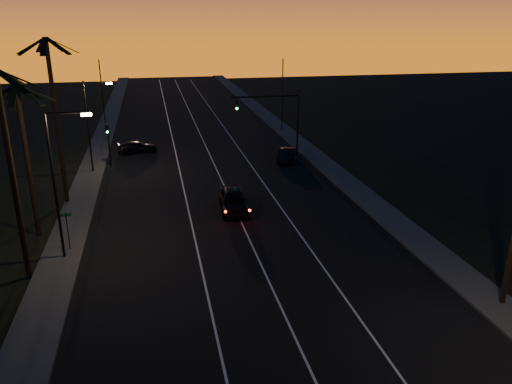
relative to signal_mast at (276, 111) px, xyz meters
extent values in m
cube|color=black|center=(-7.14, -9.99, -4.78)|extent=(20.00, 170.00, 0.01)
cube|color=#31312F|center=(-18.34, -9.99, -4.70)|extent=(2.40, 170.00, 0.16)
cube|color=#31312F|center=(4.06, -9.99, -4.70)|extent=(2.40, 170.00, 0.16)
cube|color=silver|center=(-10.14, -9.99, -4.76)|extent=(0.12, 160.00, 0.01)
cube|color=silver|center=(-6.64, -9.99, -4.76)|extent=(0.12, 160.00, 0.01)
cube|color=silver|center=(-3.14, -9.99, -4.76)|extent=(0.12, 160.00, 0.01)
cylinder|color=black|center=(-19.74, -21.99, 0.97)|extent=(0.32, 0.32, 11.50)
cube|color=black|center=(-18.71, -21.73, 6.15)|extent=(2.18, 0.92, 1.18)
cube|color=black|center=(-19.30, -21.03, 6.15)|extent=(1.25, 2.12, 1.18)
cube|color=black|center=(-18.89, -22.63, 6.15)|extent=(1.95, 1.61, 1.18)
cylinder|color=black|center=(-20.34, -15.99, 0.22)|extent=(0.32, 0.32, 10.00)
cube|color=black|center=(-19.31, -15.73, 4.65)|extent=(2.18, 0.92, 1.18)
cube|color=black|center=(-19.90, -15.03, 4.65)|extent=(1.25, 2.12, 1.18)
cube|color=black|center=(-20.82, -15.05, 4.65)|extent=(1.34, 2.09, 1.18)
cube|color=black|center=(-21.15, -16.67, 4.65)|extent=(1.90, 1.69, 1.18)
cube|color=black|center=(-20.31, -17.05, 4.65)|extent=(0.45, 2.16, 1.18)
cube|color=black|center=(-19.49, -16.63, 4.65)|extent=(1.95, 1.61, 1.18)
cylinder|color=black|center=(-19.34, -9.99, 1.47)|extent=(0.32, 0.32, 12.50)
cube|color=black|center=(-18.31, -9.73, 7.15)|extent=(2.18, 0.92, 1.18)
cube|color=black|center=(-18.90, -9.03, 7.15)|extent=(1.25, 2.12, 1.18)
cube|color=black|center=(-19.82, -9.05, 7.15)|extent=(1.34, 2.09, 1.18)
cube|color=black|center=(-20.37, -9.78, 7.15)|extent=(2.18, 0.82, 1.18)
cube|color=black|center=(-20.15, -10.67, 7.15)|extent=(1.90, 1.69, 1.18)
cube|color=black|center=(-19.31, -11.05, 7.15)|extent=(0.45, 2.16, 1.18)
cube|color=black|center=(-18.49, -10.63, 7.15)|extent=(1.95, 1.61, 1.18)
cylinder|color=black|center=(-18.14, -19.99, -0.28)|extent=(0.16, 0.16, 9.00)
cylinder|color=black|center=(-17.04, -19.99, 4.07)|extent=(2.20, 0.12, 0.12)
cube|color=#EDAE5F|center=(-15.94, -19.99, 3.94)|extent=(0.55, 0.26, 0.16)
cylinder|color=black|center=(-18.14, -1.99, -0.53)|extent=(0.16, 0.16, 8.50)
cylinder|color=black|center=(-17.04, -1.99, 3.57)|extent=(2.20, 0.12, 0.12)
cube|color=#EDAE5F|center=(-15.94, -1.99, 3.44)|extent=(0.55, 0.26, 0.16)
cylinder|color=black|center=(-17.94, -18.99, -3.48)|extent=(0.06, 0.06, 2.60)
cube|color=#0E542A|center=(-17.94, -18.99, -2.33)|extent=(0.70, 0.03, 0.20)
cylinder|color=black|center=(2.36, 0.01, -1.28)|extent=(0.20, 0.20, 7.00)
cylinder|color=black|center=(-1.14, 0.01, 1.52)|extent=(7.00, 0.16, 0.16)
cube|color=black|center=(-4.04, 0.01, 0.77)|extent=(0.32, 0.28, 1.00)
sphere|color=black|center=(-4.04, -0.16, 1.09)|extent=(0.20, 0.20, 0.20)
sphere|color=black|center=(-4.04, -0.16, 0.77)|extent=(0.20, 0.20, 0.20)
sphere|color=#14FF59|center=(-4.04, -0.16, 0.45)|extent=(0.20, 0.20, 0.20)
cylinder|color=black|center=(-16.64, 0.01, -2.68)|extent=(0.14, 0.14, 4.20)
cube|color=black|center=(-16.64, 0.01, -1.08)|extent=(0.28, 0.25, 0.90)
sphere|color=black|center=(-16.64, -0.14, -0.80)|extent=(0.18, 0.18, 0.18)
sphere|color=black|center=(-16.64, -0.14, -1.08)|extent=(0.18, 0.18, 0.18)
sphere|color=#14FF59|center=(-16.64, -0.14, -1.36)|extent=(0.18, 0.18, 0.18)
cylinder|color=black|center=(-18.14, 15.01, -0.28)|extent=(0.14, 0.14, 9.00)
cylinder|color=black|center=(3.86, 12.01, -0.28)|extent=(0.14, 0.14, 9.00)
imported|color=black|center=(-6.80, -14.29, -3.93)|extent=(2.28, 5.04, 1.68)
sphere|color=#FF0F05|center=(-7.82, -17.18, -3.66)|extent=(0.18, 0.18, 0.18)
sphere|color=#FF0F05|center=(-6.14, -17.28, -3.66)|extent=(0.18, 0.18, 0.18)
imported|color=black|center=(0.61, -2.08, -4.12)|extent=(2.81, 4.16, 1.30)
imported|color=black|center=(-14.14, 4.55, -4.16)|extent=(4.46, 2.47, 1.22)
camera|label=1|loc=(-12.35, -49.01, 9.13)|focal=35.00mm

